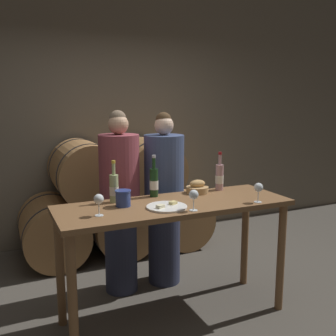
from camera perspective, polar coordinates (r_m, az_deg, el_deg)
ground_plane at (r=3.37m, az=0.92°, el=-20.65°), size 10.00×10.00×0.00m
stone_wall_back at (r=4.86m, az=-9.53°, el=8.50°), size 10.00×0.12×3.20m
barrel_stack at (r=4.49m, az=-7.38°, el=-4.83°), size 2.11×0.84×1.28m
tasting_table at (r=3.04m, az=0.96°, el=-7.56°), size 1.80×0.62×0.94m
person_left at (r=3.49m, az=-6.98°, el=-4.99°), size 0.35×0.35×1.63m
person_right at (r=3.64m, az=-0.57°, el=-4.54°), size 0.36×0.36×1.60m
wine_bottle_red at (r=3.17m, az=-2.06°, el=-2.06°), size 0.07×0.07×0.34m
wine_bottle_white at (r=3.03m, az=-7.84°, el=-2.88°), size 0.07×0.07×0.32m
wine_bottle_rose at (r=3.43m, az=7.48°, el=-1.28°), size 0.07×0.07×0.33m
blue_crock at (r=2.91m, az=-6.53°, el=-4.28°), size 0.12×0.12×0.12m
bread_basket at (r=3.31m, az=4.28°, el=-2.91°), size 0.19×0.19×0.11m
cheese_plate at (r=2.87m, az=-0.17°, el=-5.64°), size 0.30×0.30×0.04m
wine_glass_far_left at (r=2.70m, az=-10.03°, el=-4.57°), size 0.07×0.07×0.15m
wine_glass_left at (r=2.78m, az=3.74°, el=-3.98°), size 0.07×0.07×0.15m
wine_glass_center at (r=3.07m, az=12.99°, el=-2.85°), size 0.07×0.07×0.15m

